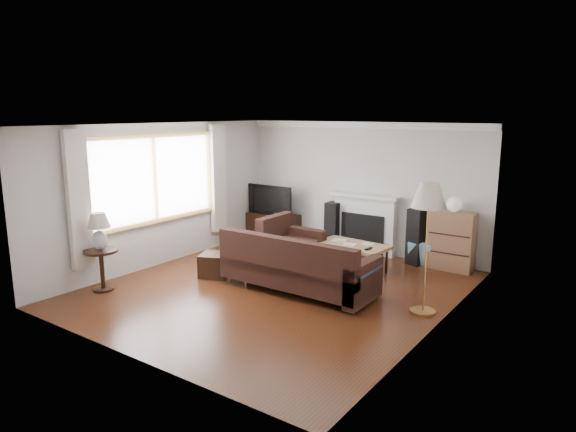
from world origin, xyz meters
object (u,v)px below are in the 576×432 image
Objects in this scene: sectional_sofa at (298,264)px; side_table at (102,270)px; bookshelf at (452,241)px; tv_stand at (273,227)px; coffee_table at (352,257)px; floor_lamp at (426,249)px.

sectional_sofa reaches higher than side_table.
tv_stand is at bearing -179.08° from bookshelf.
bookshelf is 0.84× the size of coffee_table.
coffee_table is (2.42, -0.98, -0.04)m from tv_stand.
side_table is at bearing -155.76° from floor_lamp.
sectional_sofa reaches higher than coffee_table.
tv_stand is at bearing 163.00° from coffee_table.
coffee_table is at bearing 49.22° from side_table.
tv_stand is 4.06m from side_table.
side_table is (-2.46, -1.71, -0.10)m from sectional_sofa.
floor_lamp is (0.32, -2.15, 0.38)m from bookshelf.
sectional_sofa is 1.96m from floor_lamp.
sectional_sofa is at bearing 34.83° from side_table.
bookshelf reaches higher than sectional_sofa.
bookshelf is at bearing 0.92° from tv_stand.
tv_stand is 0.62× the size of floor_lamp.
side_table is (-2.65, -3.08, 0.08)m from coffee_table.
sectional_sofa is at bearing -46.47° from tv_stand.
coffee_table is at bearing -21.99° from tv_stand.
side_table is at bearing -145.17° from sectional_sofa.
bookshelf is (3.79, 0.06, 0.23)m from tv_stand.
coffee_table is 1.90× the size of side_table.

